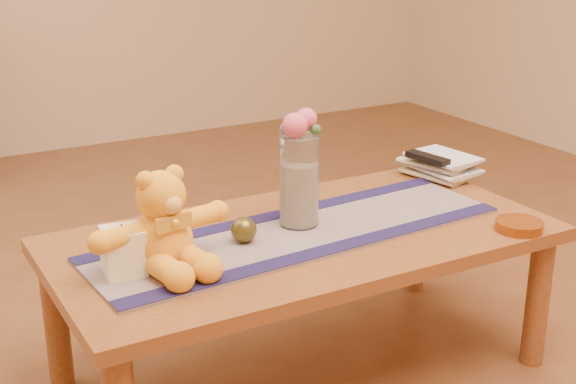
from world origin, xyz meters
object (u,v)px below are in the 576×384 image
teddy_bear (161,221)px  bronze_ball (244,230)px  pillar_candle (123,251)px  amber_dish (519,226)px  glass_vase (299,181)px  tv_remote (427,158)px  book_bottom (424,178)px

teddy_bear → bronze_ball: 0.26m
pillar_candle → amber_dish: pillar_candle is taller
glass_vase → tv_remote: glass_vase is taller
glass_vase → amber_dish: glass_vase is taller
amber_dish → teddy_bear: bearing=165.5°
teddy_bear → amber_dish: size_ratio=2.70×
pillar_candle → amber_dish: bearing=-13.6°
teddy_bear → glass_vase: bearing=0.8°
book_bottom → amber_dish: 0.48m
pillar_candle → tv_remote: bearing=10.7°
glass_vase → book_bottom: 0.60m
teddy_bear → pillar_candle: bearing=165.9°
bronze_ball → book_bottom: 0.79m
glass_vase → amber_dish: 0.63m
teddy_bear → book_bottom: bearing=3.2°
bronze_ball → teddy_bear: bearing=-170.8°
teddy_bear → tv_remote: size_ratio=2.25×
bronze_ball → book_bottom: bronze_ball is taller
glass_vase → tv_remote: size_ratio=1.62×
pillar_candle → glass_vase: 0.55m
pillar_candle → book_bottom: size_ratio=0.52×
pillar_candle → bronze_ball: pillar_candle is taller
bronze_ball → book_bottom: size_ratio=0.32×
pillar_candle → book_bottom: pillar_candle is taller
book_bottom → amber_dish: (-0.04, -0.48, 0.00)m
bronze_ball → amber_dish: bronze_ball is taller
bronze_ball → book_bottom: bearing=13.7°
glass_vase → tv_remote: (0.57, 0.14, -0.05)m
glass_vase → bronze_ball: (-0.19, -0.04, -0.09)m
amber_dish → glass_vase: bearing=148.0°
pillar_candle → glass_vase: bearing=7.5°
book_bottom → teddy_bear: bearing=179.7°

